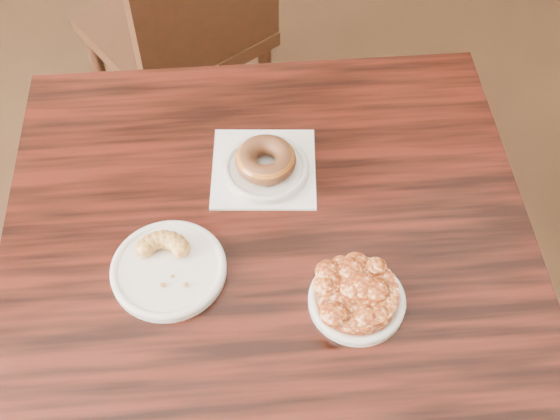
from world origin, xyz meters
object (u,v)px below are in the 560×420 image
object	(u,v)px
cruller_fragment	(167,263)
glazed_donut	(266,160)
cafe_table	(272,351)
chair_far	(175,31)
apple_fritter	(358,292)

from	to	relation	value
cruller_fragment	glazed_donut	bearing A→B (deg)	33.80
cafe_table	glazed_donut	distance (m)	0.43
glazed_donut	cruller_fragment	xyz separation A→B (m)	(-0.20, -0.13, -0.01)
chair_far	glazed_donut	size ratio (longest dim) A/B	8.93
glazed_donut	cruller_fragment	bearing A→B (deg)	-146.20
cafe_table	cruller_fragment	bearing A→B (deg)	-167.73
chair_far	cruller_fragment	size ratio (longest dim) A/B	8.80
cafe_table	glazed_donut	bearing A→B (deg)	88.20
apple_fritter	cruller_fragment	world-z (taller)	apple_fritter
glazed_donut	apple_fritter	bearing A→B (deg)	-80.56
chair_far	apple_fritter	bearing A→B (deg)	72.96
chair_far	apple_fritter	distance (m)	1.10
cafe_table	apple_fritter	distance (m)	0.44
glazed_donut	cruller_fragment	world-z (taller)	glazed_donut
cafe_table	cruller_fragment	size ratio (longest dim) A/B	8.16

